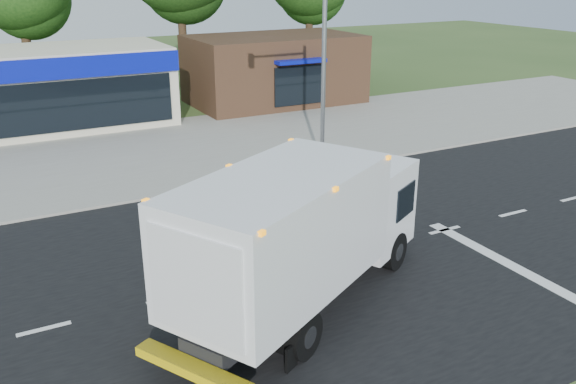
# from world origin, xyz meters

# --- Properties ---
(ground) EXTENTS (120.00, 120.00, 0.00)m
(ground) POSITION_xyz_m (0.00, 0.00, 0.00)
(ground) COLOR #385123
(ground) RESTS_ON ground
(road_asphalt) EXTENTS (60.00, 14.00, 0.02)m
(road_asphalt) POSITION_xyz_m (0.00, 0.00, 0.00)
(road_asphalt) COLOR black
(road_asphalt) RESTS_ON ground
(sidewalk) EXTENTS (60.00, 2.40, 0.12)m
(sidewalk) POSITION_xyz_m (0.00, 8.20, 0.06)
(sidewalk) COLOR gray
(sidewalk) RESTS_ON ground
(parking_apron) EXTENTS (60.00, 9.00, 0.02)m
(parking_apron) POSITION_xyz_m (0.00, 14.00, 0.01)
(parking_apron) COLOR gray
(parking_apron) RESTS_ON ground
(lane_markings) EXTENTS (55.20, 7.00, 0.01)m
(lane_markings) POSITION_xyz_m (1.35, -1.35, 0.02)
(lane_markings) COLOR silver
(lane_markings) RESTS_ON road_asphalt
(ems_box_truck) EXTENTS (8.50, 6.27, 3.68)m
(ems_box_truck) POSITION_xyz_m (-3.27, -1.90, 2.12)
(ems_box_truck) COLOR black
(ems_box_truck) RESTS_ON ground
(emergency_worker) EXTENTS (0.72, 0.83, 2.02)m
(emergency_worker) POSITION_xyz_m (-5.64, -0.73, 0.99)
(emergency_worker) COLOR #C9BC86
(emergency_worker) RESTS_ON ground
(brown_storefront) EXTENTS (10.00, 6.70, 4.00)m
(brown_storefront) POSITION_xyz_m (7.00, 19.98, 2.00)
(brown_storefront) COLOR #382316
(brown_storefront) RESTS_ON ground
(traffic_signal_pole) EXTENTS (3.51, 0.25, 8.00)m
(traffic_signal_pole) POSITION_xyz_m (2.35, 7.60, 4.92)
(traffic_signal_pole) COLOR gray
(traffic_signal_pole) RESTS_ON ground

